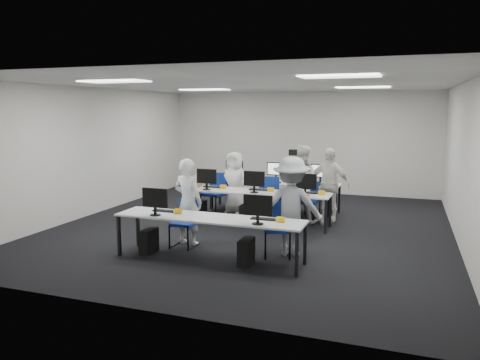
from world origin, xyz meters
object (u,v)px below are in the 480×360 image
(desk_front, at_px, (209,220))
(student_0, at_px, (188,202))
(chair_1, at_px, (277,239))
(photographer, at_px, (291,207))
(chair_4, at_px, (307,209))
(desk_mid, at_px, (257,193))
(student_1, at_px, (300,184))
(chair_3, at_px, (267,206))
(student_2, at_px, (235,183))
(chair_7, at_px, (309,207))
(chair_6, at_px, (271,203))
(student_3, at_px, (328,184))
(chair_5, at_px, (221,199))
(chair_2, at_px, (214,202))
(chair_0, at_px, (185,232))

(desk_front, relative_size, student_0, 1.99)
(chair_1, relative_size, photographer, 0.54)
(chair_4, distance_m, photographer, 2.60)
(desk_mid, xyz_separation_m, chair_4, (0.99, 0.63, -0.40))
(desk_mid, xyz_separation_m, student_1, (0.84, 0.50, 0.18))
(student_1, bearing_deg, chair_4, -135.89)
(chair_3, bearing_deg, student_2, 158.86)
(desk_mid, distance_m, chair_7, 1.40)
(chair_6, bearing_deg, student_3, -1.88)
(chair_5, bearing_deg, chair_3, -31.81)
(student_0, bearing_deg, chair_2, -67.53)
(chair_1, bearing_deg, student_3, 65.60)
(chair_0, xyz_separation_m, student_2, (-0.09, 2.87, 0.48))
(desk_mid, xyz_separation_m, photographer, (1.22, -1.90, 0.17))
(chair_6, xyz_separation_m, student_0, (-0.82, -2.70, 0.50))
(chair_4, distance_m, chair_5, 2.24)
(student_3, bearing_deg, chair_2, -163.57)
(chair_0, xyz_separation_m, photographer, (1.95, 0.15, 0.58))
(chair_0, distance_m, photographer, 2.04)
(chair_1, bearing_deg, chair_4, 73.90)
(chair_1, distance_m, chair_3, 2.81)
(chair_5, height_order, student_2, student_2)
(chair_1, height_order, chair_6, chair_6)
(desk_front, distance_m, chair_4, 3.40)
(desk_mid, bearing_deg, chair_7, 44.00)
(chair_5, height_order, student_0, student_0)
(chair_0, bearing_deg, student_1, 61.14)
(desk_mid, xyz_separation_m, chair_2, (-1.24, 0.57, -0.37))
(student_2, bearing_deg, chair_1, -49.23)
(desk_front, xyz_separation_m, chair_5, (-1.23, 3.55, -0.37))
(chair_4, distance_m, student_3, 0.73)
(chair_3, bearing_deg, chair_5, 156.54)
(chair_5, distance_m, chair_6, 1.33)
(desk_front, distance_m, chair_5, 3.78)
(chair_6, bearing_deg, photographer, -72.47)
(chair_6, distance_m, student_3, 1.42)
(chair_2, height_order, student_3, student_3)
(desk_mid, bearing_deg, chair_0, -109.65)
(chair_6, bearing_deg, student_0, -111.98)
(chair_3, height_order, student_3, student_3)
(desk_front, distance_m, photographer, 1.42)
(desk_front, relative_size, desk_mid, 1.00)
(desk_front, bearing_deg, chair_7, 74.78)
(student_1, bearing_deg, chair_0, 60.79)
(desk_mid, bearing_deg, chair_3, 85.60)
(student_1, bearing_deg, chair_7, -102.97)
(chair_0, height_order, student_2, student_2)
(chair_4, bearing_deg, photographer, -82.06)
(chair_1, relative_size, student_3, 0.56)
(chair_7, xyz_separation_m, student_0, (-1.69, -2.80, 0.54))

